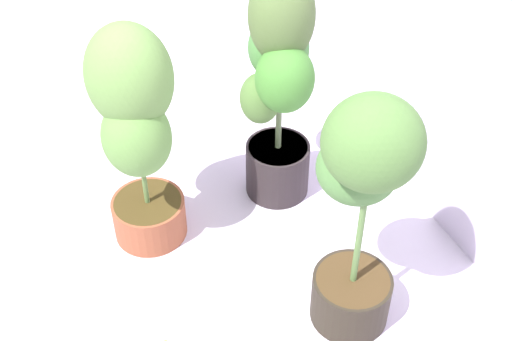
# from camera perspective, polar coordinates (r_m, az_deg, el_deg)

# --- Properties ---
(ground_plane) EXTENTS (8.00, 8.00, 0.00)m
(ground_plane) POSITION_cam_1_polar(r_m,az_deg,el_deg) (2.37, -2.94, -9.48)
(ground_plane) COLOR silver
(ground_plane) RESTS_ON ground
(potted_plant_front_left) EXTENTS (0.42, 0.34, 0.85)m
(potted_plant_front_left) POSITION_cam_1_polar(r_m,az_deg,el_deg) (2.23, -9.92, 3.89)
(potted_plant_front_left) COLOR #974D31
(potted_plant_front_left) RESTS_ON ground
(potted_plant_back_left) EXTENTS (0.42, 0.33, 0.92)m
(potted_plant_back_left) POSITION_cam_1_polar(r_m,az_deg,el_deg) (2.38, 1.91, 7.44)
(potted_plant_back_left) COLOR #2A2224
(potted_plant_back_left) RESTS_ON ground
(potted_plant_back_right) EXTENTS (0.41, 0.35, 0.86)m
(potted_plant_back_right) POSITION_cam_1_polar(r_m,az_deg,el_deg) (1.96, 8.77, -2.26)
(potted_plant_back_right) COLOR #2C251B
(potted_plant_back_right) RESTS_ON ground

